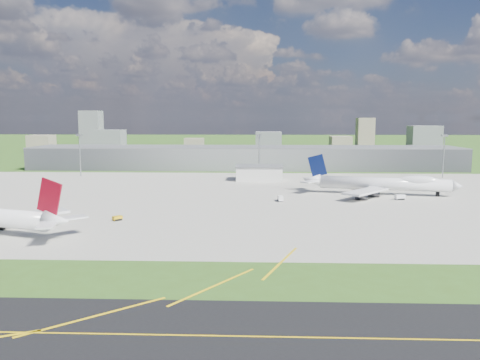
{
  "coord_description": "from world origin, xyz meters",
  "views": [
    {
      "loc": [
        8.99,
        -167.45,
        35.5
      ],
      "look_at": [
        1.48,
        32.67,
        9.0
      ],
      "focal_mm": 35.0,
      "sensor_mm": 36.0,
      "label": 1
    }
  ],
  "objects_px": {
    "airliner_blue_quad": "(384,184)",
    "van_white_near": "(280,199)",
    "van_white_far": "(400,197)",
    "tug_yellow": "(117,218)"
  },
  "relations": [
    {
      "from": "airliner_blue_quad",
      "to": "van_white_near",
      "type": "height_order",
      "value": "airliner_blue_quad"
    },
    {
      "from": "airliner_blue_quad",
      "to": "van_white_near",
      "type": "distance_m",
      "value": 53.04
    },
    {
      "from": "airliner_blue_quad",
      "to": "van_white_far",
      "type": "height_order",
      "value": "airliner_blue_quad"
    },
    {
      "from": "van_white_far",
      "to": "van_white_near",
      "type": "bearing_deg",
      "value": 169.11
    },
    {
      "from": "van_white_near",
      "to": "tug_yellow",
      "type": "bearing_deg",
      "value": 119.41
    },
    {
      "from": "van_white_near",
      "to": "van_white_far",
      "type": "height_order",
      "value": "van_white_near"
    },
    {
      "from": "airliner_blue_quad",
      "to": "tug_yellow",
      "type": "bearing_deg",
      "value": -139.68
    },
    {
      "from": "airliner_blue_quad",
      "to": "van_white_far",
      "type": "relative_size",
      "value": 15.08
    },
    {
      "from": "airliner_blue_quad",
      "to": "van_white_near",
      "type": "relative_size",
      "value": 15.19
    },
    {
      "from": "airliner_blue_quad",
      "to": "tug_yellow",
      "type": "height_order",
      "value": "airliner_blue_quad"
    }
  ]
}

